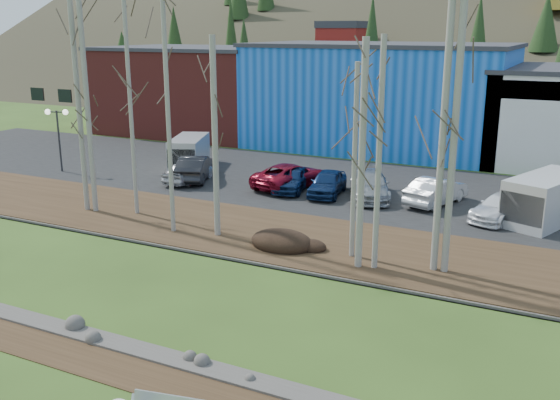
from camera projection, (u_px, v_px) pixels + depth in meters
The scene contains 31 objects.
dirt_strip at pixel (177, 384), 17.12m from camera, with size 80.00×1.80×0.03m, color #382616.
near_bank_rocks at pixel (197, 367), 17.99m from camera, with size 80.00×0.80×0.50m, color #47423D, non-canonical shape.
river at pixel (264, 311), 21.53m from camera, with size 80.00×8.00×0.90m, color black, non-canonical shape.
far_bank_rocks at pixel (311, 271), 25.06m from camera, with size 80.00×0.80×0.46m, color #47423D, non-canonical shape.
far_bank at pixel (340, 246), 27.81m from camera, with size 80.00×7.00×0.15m, color #382616.
parking_lot at pixel (404, 192), 36.87m from camera, with size 80.00×14.00×0.14m, color black.
building_brick at pixel (195, 89), 58.22m from camera, with size 16.32×12.24×7.80m.
building_blue at pixel (381, 96), 50.44m from camera, with size 20.40×12.24×8.30m.
dirt_mound at pixel (282, 241), 27.37m from camera, with size 2.87×2.02×0.56m, color black.
birch_0 at pixel (79, 108), 31.70m from camera, with size 0.27×0.27×10.73m.
birch_1 at pixel (130, 107), 31.00m from camera, with size 0.21×0.21×11.03m.
birch_2 at pixel (215, 139), 27.87m from camera, with size 0.27×0.27×9.03m.
birch_3 at pixel (168, 108), 28.07m from camera, with size 0.21×0.21×11.66m.
birch_4 at pixel (362, 157), 24.03m from camera, with size 0.28×0.28×9.00m.
birch_5 at pixel (354, 163), 25.31m from camera, with size 0.21×0.21×8.05m.
birch_6 at pixel (379, 156), 23.89m from camera, with size 0.23×0.23×9.10m.
birch_7 at pixel (444, 122), 23.33m from camera, with size 0.27×0.27×11.79m.
birch_10 at pixel (455, 123), 23.15m from camera, with size 0.27×0.27×11.79m.
birch_11 at pixel (88, 109), 31.45m from camera, with size 0.27×0.27×10.73m.
street_lamp at pixel (58, 123), 41.09m from camera, with size 1.52×0.78×4.17m.
car_0 at pixel (188, 171), 38.85m from camera, with size 1.64×4.07×1.39m, color silver.
car_1 at pixel (195, 168), 39.34m from camera, with size 1.67×4.79×1.58m, color black.
car_2 at pixel (290, 176), 37.50m from camera, with size 2.44×5.28×1.47m, color maroon.
car_3 at pixel (370, 185), 35.25m from camera, with size 2.09×5.15×1.49m, color gray.
car_4 at pixel (327, 183), 35.85m from camera, with size 1.67×4.15×1.41m, color #11264F.
car_5 at pixel (436, 191), 33.95m from camera, with size 1.58×4.52×1.49m, color silver.
car_6 at pixel (535, 204), 31.78m from camera, with size 2.14×4.63×1.29m, color #242326.
car_7 at pixel (502, 207), 31.22m from camera, with size 1.79×4.40×1.28m, color white.
car_8 at pixel (293, 179), 36.80m from camera, with size 1.67×4.15×1.41m, color #11264F.
van_white at pixel (545, 200), 30.63m from camera, with size 3.98×5.79×2.34m.
van_grey at pixel (188, 153), 42.87m from camera, with size 3.56×5.11×2.07m.
Camera 1 is at (9.27, -10.21, 9.45)m, focal length 40.00 mm.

